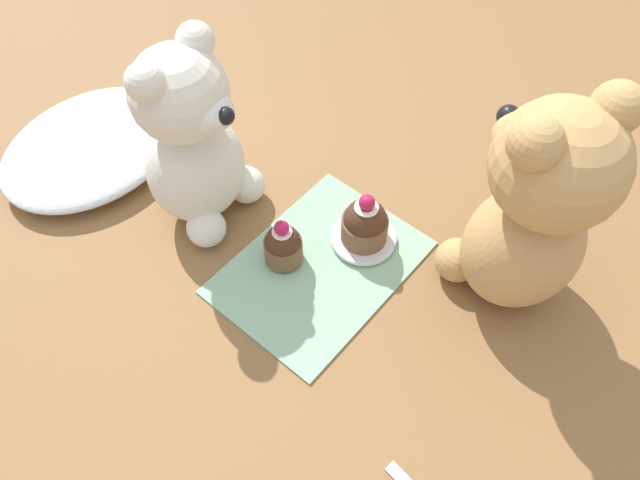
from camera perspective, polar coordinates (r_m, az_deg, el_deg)
name	(u,v)px	position (r m, az deg, el deg)	size (l,w,h in m)	color
ground_plane	(320,268)	(0.73, 0.00, -2.56)	(4.00, 4.00, 0.00)	olive
knitted_placemat	(320,266)	(0.73, 0.00, -2.44)	(0.24, 0.17, 0.01)	#8EBC99
tulle_cloth	(92,146)	(0.88, -20.16, 8.06)	(0.25, 0.20, 0.04)	white
teddy_bear_cream	(192,142)	(0.72, -11.59, 8.79)	(0.14, 0.13, 0.24)	silver
teddy_bear_tan	(535,209)	(0.65, 19.07, 2.72)	(0.17, 0.16, 0.27)	tan
cupcake_near_cream_bear	(283,245)	(0.71, -3.40, -0.46)	(0.04, 0.04, 0.07)	brown
saucer_plate	(364,238)	(0.75, 4.00, 0.20)	(0.08, 0.08, 0.01)	silver
cupcake_near_tan_bear	(365,223)	(0.72, 4.13, 1.55)	(0.06, 0.06, 0.07)	brown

